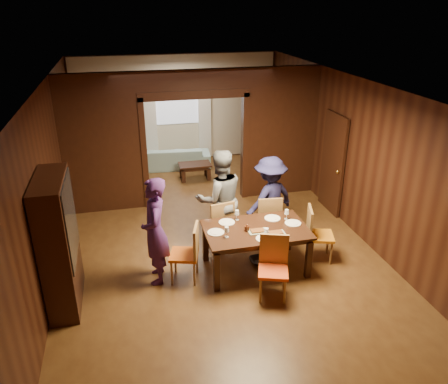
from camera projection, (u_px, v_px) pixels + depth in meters
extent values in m
plane|color=#4D2C15|center=(212.00, 234.00, 8.49)|extent=(9.00, 9.00, 0.00)
cube|color=silver|center=(210.00, 83.00, 7.31)|extent=(5.50, 9.00, 0.02)
cube|color=black|center=(177.00, 109.00, 11.90)|extent=(5.50, 0.02, 2.90)
cube|color=black|center=(50.00, 177.00, 7.31)|extent=(0.02, 9.00, 2.90)
cube|color=black|center=(349.00, 153.00, 8.48)|extent=(0.02, 9.00, 2.90)
cube|color=black|center=(104.00, 157.00, 9.01)|extent=(1.65, 0.15, 2.40)
cube|color=black|center=(280.00, 144.00, 9.83)|extent=(1.65, 0.15, 2.40)
cube|color=black|center=(194.00, 82.00, 8.84)|extent=(5.50, 0.15, 0.50)
cube|color=beige|center=(177.00, 109.00, 11.88)|extent=(5.40, 0.04, 2.85)
imported|color=#411F5C|center=(155.00, 231.00, 6.78)|extent=(0.47, 0.67, 1.76)
imported|color=#5A5D62|center=(220.00, 199.00, 7.78)|extent=(0.95, 0.77, 1.83)
imported|color=#1B1940|center=(270.00, 199.00, 8.03)|extent=(1.20, 0.96, 1.63)
imported|color=#97C0C6|center=(174.00, 157.00, 11.75)|extent=(1.99, 0.94, 0.56)
imported|color=black|center=(261.00, 222.00, 7.23)|extent=(0.33, 0.33, 0.08)
cube|color=black|center=(255.00, 249.00, 7.26)|extent=(1.68, 1.05, 0.76)
cube|color=black|center=(195.00, 171.00, 11.02)|extent=(0.80, 0.50, 0.40)
cube|color=black|center=(59.00, 243.00, 6.21)|extent=(0.40, 1.20, 2.00)
cube|color=black|center=(333.00, 164.00, 9.08)|extent=(0.06, 0.90, 2.10)
cube|color=silver|center=(177.00, 100.00, 11.75)|extent=(1.20, 0.03, 1.30)
cube|color=white|center=(150.00, 118.00, 11.73)|extent=(0.35, 0.06, 2.40)
cube|color=white|center=(205.00, 115.00, 12.05)|extent=(0.35, 0.06, 2.40)
cylinder|color=silver|center=(216.00, 232.00, 6.98)|extent=(0.27, 0.27, 0.01)
cylinder|color=silver|center=(227.00, 222.00, 7.30)|extent=(0.27, 0.27, 0.01)
cylinder|color=white|center=(272.00, 218.00, 7.43)|extent=(0.27, 0.27, 0.01)
cylinder|color=white|center=(293.00, 223.00, 7.27)|extent=(0.27, 0.27, 0.01)
cylinder|color=silver|center=(264.00, 239.00, 6.80)|extent=(0.27, 0.27, 0.01)
cube|color=gray|center=(258.00, 231.00, 7.00)|extent=(0.30, 0.20, 0.04)
cube|color=gray|center=(276.00, 233.00, 6.94)|extent=(0.30, 0.20, 0.04)
cylinder|color=silver|center=(266.00, 232.00, 6.85)|extent=(0.07, 0.07, 0.14)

